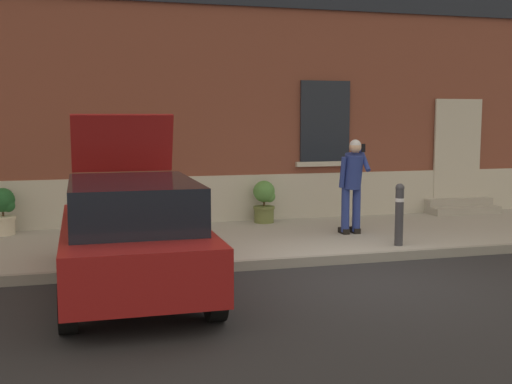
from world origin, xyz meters
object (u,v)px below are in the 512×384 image
(planter_olive, at_px, (264,200))
(person_on_phone, at_px, (353,180))
(hatchback_car_red, at_px, (132,233))
(bollard_near_person, at_px, (399,212))
(planter_charcoal, at_px, (141,205))
(planter_cream, at_px, (3,210))

(planter_olive, bearing_deg, person_on_phone, -55.29)
(hatchback_car_red, bearing_deg, bollard_near_person, 15.73)
(bollard_near_person, distance_m, planter_charcoal, 4.91)
(person_on_phone, height_order, planter_charcoal, person_on_phone)
(bollard_near_person, bearing_deg, planter_cream, 156.32)
(hatchback_car_red, xyz_separation_m, person_on_phone, (4.17, 2.44, 0.35))
(person_on_phone, bearing_deg, planter_olive, 116.11)
(bollard_near_person, xyz_separation_m, planter_charcoal, (-3.99, 2.86, -0.11))
(planter_cream, bearing_deg, planter_olive, 0.25)
(planter_cream, distance_m, planter_charcoal, 2.48)
(person_on_phone, distance_m, planter_cream, 6.39)
(hatchback_car_red, bearing_deg, planter_cream, 115.65)
(planter_charcoal, distance_m, planter_olive, 2.48)
(hatchback_car_red, xyz_separation_m, planter_olive, (3.00, 4.13, -0.19))
(bollard_near_person, bearing_deg, hatchback_car_red, -164.27)
(planter_cream, bearing_deg, bollard_near_person, -23.68)
(person_on_phone, xyz_separation_m, planter_charcoal, (-3.66, 1.69, -0.54))
(bollard_near_person, xyz_separation_m, planter_olive, (-1.50, 2.86, -0.11))
(bollard_near_person, bearing_deg, planter_olive, 117.72)
(bollard_near_person, height_order, planter_charcoal, bollard_near_person)
(hatchback_car_red, height_order, planter_cream, hatchback_car_red)
(planter_cream, distance_m, planter_olive, 4.97)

